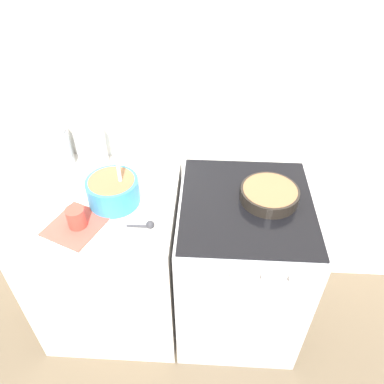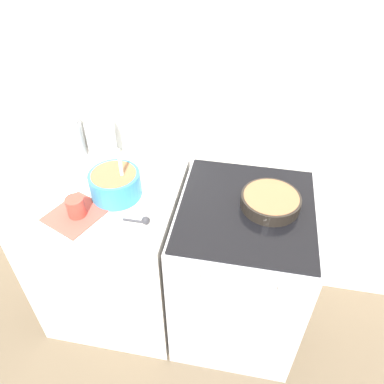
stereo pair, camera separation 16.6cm
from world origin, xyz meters
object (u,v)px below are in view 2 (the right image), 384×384
(mixing_bowl, at_px, (115,183))
(storage_jar_middle, at_px, (102,143))
(baking_pan, at_px, (271,201))
(stove, at_px, (239,270))
(tin_can, at_px, (76,207))
(storage_jar_left, at_px, (70,141))

(mixing_bowl, distance_m, storage_jar_middle, 0.31)
(mixing_bowl, relative_size, baking_pan, 0.98)
(stove, xyz_separation_m, mixing_bowl, (-0.60, -0.02, 0.52))
(baking_pan, xyz_separation_m, tin_can, (-0.81, -0.21, 0.02))
(storage_jar_left, height_order, tin_can, storage_jar_left)
(storage_jar_middle, bearing_deg, mixing_bowl, -58.97)
(stove, distance_m, storage_jar_left, 1.10)
(stove, bearing_deg, storage_jar_left, 165.69)
(stove, xyz_separation_m, storage_jar_middle, (-0.75, 0.24, 0.54))
(baking_pan, bearing_deg, mixing_bowl, -175.58)
(stove, distance_m, storage_jar_middle, 0.96)
(mixing_bowl, distance_m, tin_can, 0.20)
(stove, relative_size, storage_jar_left, 4.32)
(stove, height_order, storage_jar_middle, storage_jar_middle)
(baking_pan, bearing_deg, stove, -163.09)
(mixing_bowl, xyz_separation_m, storage_jar_left, (-0.33, 0.26, 0.02))
(baking_pan, bearing_deg, storage_jar_middle, 166.30)
(stove, relative_size, storage_jar_middle, 3.98)
(mixing_bowl, height_order, tin_can, mixing_bowl)
(mixing_bowl, bearing_deg, tin_can, -127.03)
(storage_jar_middle, bearing_deg, stove, -17.47)
(mixing_bowl, bearing_deg, storage_jar_left, 141.93)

